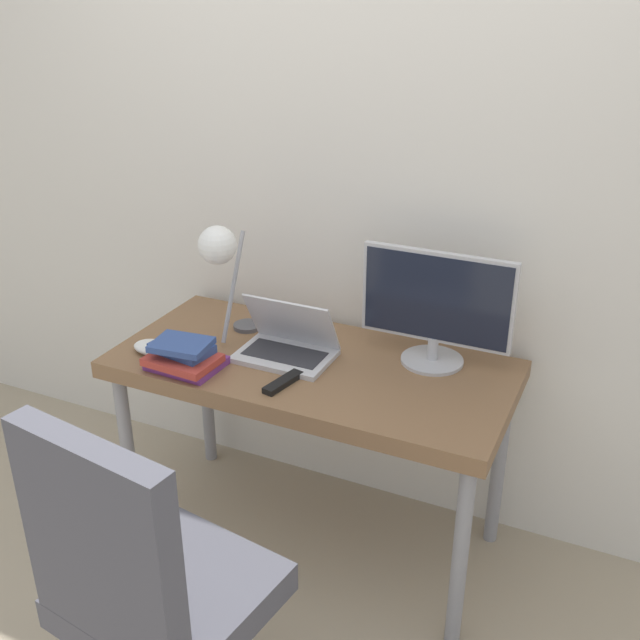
{
  "coord_description": "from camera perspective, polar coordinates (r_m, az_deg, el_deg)",
  "views": [
    {
      "loc": [
        0.98,
        -1.72,
        1.96
      ],
      "look_at": [
        0.05,
        0.29,
        0.93
      ],
      "focal_mm": 42.0,
      "sensor_mm": 36.0,
      "label": 1
    }
  ],
  "objects": [
    {
      "name": "tv_remote",
      "position": [
        2.43,
        -2.84,
        -4.76
      ],
      "size": [
        0.07,
        0.17,
        0.02
      ],
      "color": "black",
      "rests_on": "desk"
    },
    {
      "name": "wall_back",
      "position": [
        2.71,
        2.91,
        10.7
      ],
      "size": [
        8.0,
        0.05,
        2.6
      ],
      "color": "silver",
      "rests_on": "ground_plane"
    },
    {
      "name": "game_controller",
      "position": [
        2.68,
        -12.57,
        -2.05
      ],
      "size": [
        0.15,
        0.1,
        0.04
      ],
      "color": "white",
      "rests_on": "desk"
    },
    {
      "name": "desk_lamp",
      "position": [
        2.57,
        -7.61,
        5.08
      ],
      "size": [
        0.13,
        0.29,
        0.45
      ],
      "color": "#4C4C51",
      "rests_on": "desk"
    },
    {
      "name": "laptop",
      "position": [
        2.59,
        -2.53,
        -1.88
      ],
      "size": [
        0.32,
        0.22,
        0.21
      ],
      "color": "silver",
      "rests_on": "desk"
    },
    {
      "name": "book_stack",
      "position": [
        2.55,
        -10.35,
        -2.7
      ],
      "size": [
        0.25,
        0.21,
        0.1
      ],
      "color": "#753384",
      "rests_on": "desk"
    },
    {
      "name": "office_chair",
      "position": [
        2.02,
        -13.19,
        -18.91
      ],
      "size": [
        0.6,
        0.6,
        1.07
      ],
      "color": "black",
      "rests_on": "ground_plane"
    },
    {
      "name": "ground_plane",
      "position": [
        2.79,
        -3.61,
        -19.89
      ],
      "size": [
        12.0,
        12.0,
        0.0
      ],
      "primitive_type": "plane",
      "color": "tan"
    },
    {
      "name": "desk",
      "position": [
        2.61,
        -0.64,
        -4.6
      ],
      "size": [
        1.37,
        0.65,
        0.75
      ],
      "color": "brown",
      "rests_on": "ground_plane"
    },
    {
      "name": "monitor",
      "position": [
        2.51,
        8.84,
        1.1
      ],
      "size": [
        0.52,
        0.21,
        0.4
      ],
      "color": "#B7B7BC",
      "rests_on": "desk"
    }
  ]
}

